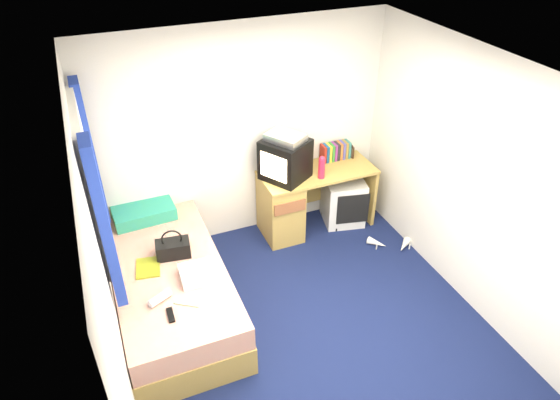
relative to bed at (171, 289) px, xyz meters
name	(u,v)px	position (x,y,z in m)	size (l,w,h in m)	color
ground	(308,328)	(1.10, -0.70, -0.27)	(3.40, 3.40, 0.00)	#0C1438
room_shell	(313,198)	(1.10, -0.70, 1.18)	(3.40, 3.40, 3.40)	white
bed	(171,289)	(0.00, 0.00, 0.00)	(1.01, 2.00, 0.54)	tan
pillow	(144,212)	(-0.06, 0.87, 0.34)	(0.61, 0.39, 0.13)	#186D9C
desk	(294,201)	(1.58, 0.74, 0.14)	(1.30, 0.55, 0.75)	tan
storage_cube	(343,200)	(2.21, 0.70, 0.01)	(0.45, 0.45, 0.56)	silver
crt_tv	(285,159)	(1.47, 0.74, 0.70)	(0.59, 0.60, 0.45)	black
vcr	(285,137)	(1.47, 0.74, 0.96)	(0.39, 0.28, 0.07)	silver
book_row	(335,151)	(2.17, 0.90, 0.58)	(0.34, 0.13, 0.20)	maroon
picture_frame	(352,151)	(2.37, 0.88, 0.55)	(0.02, 0.12, 0.14)	black
pink_water_bottle	(322,168)	(1.83, 0.58, 0.60)	(0.07, 0.07, 0.23)	#F22240
aerosol_can	(306,166)	(1.72, 0.73, 0.57)	(0.05, 0.05, 0.18)	silver
handbag	(173,248)	(0.09, 0.15, 0.36)	(0.33, 0.22, 0.29)	black
towel	(198,273)	(0.23, -0.24, 0.32)	(0.31, 0.26, 0.10)	white
magazine	(148,268)	(-0.17, 0.06, 0.28)	(0.21, 0.28, 0.01)	#E7F21A
water_bottle	(160,298)	(-0.14, -0.40, 0.31)	(0.07, 0.07, 0.20)	silver
colour_swatch_fan	(187,303)	(0.06, -0.51, 0.28)	(0.22, 0.06, 0.01)	yellow
remote_control	(171,315)	(-0.10, -0.60, 0.28)	(0.05, 0.16, 0.02)	black
window_assembly	(94,185)	(-0.45, 0.20, 1.15)	(0.11, 1.42, 1.40)	silver
white_heels	(391,244)	(2.47, 0.02, -0.23)	(0.48, 0.37, 0.09)	silver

